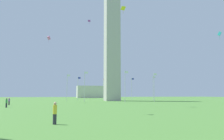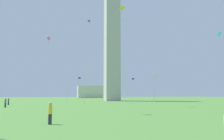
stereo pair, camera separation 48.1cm
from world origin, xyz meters
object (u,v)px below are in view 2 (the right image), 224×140
(flagpole_se, at_px, (78,87))
(kite_cyan_box, at_px, (219,34))
(person_yellow_shirt, at_px, (50,113))
(person_green_shirt, at_px, (5,103))
(obelisk_monument, at_px, (112,37))
(flagpole_n, at_px, (153,87))
(distant_building, at_px, (91,92))
(person_purple_shirt, at_px, (9,101))
(kite_yellow_diamond, at_px, (122,8))
(kite_pink_box, at_px, (49,38))
(kite_purple_diamond, at_px, (89,21))
(flagpole_s, at_px, (67,86))
(flagpole_nw, at_px, (154,86))
(flagpole_e, at_px, (104,88))
(flagpole_sw, at_px, (84,85))
(flagpole_ne, at_px, (132,88))
(flagpole_w, at_px, (125,85))

(flagpole_se, relative_size, kite_cyan_box, 4.90)
(person_yellow_shirt, xyz_separation_m, person_green_shirt, (-8.67, 25.46, -0.01))
(obelisk_monument, bearing_deg, person_green_shirt, -128.12)
(person_yellow_shirt, height_order, kite_cyan_box, kite_cyan_box)
(flagpole_n, xyz_separation_m, distant_building, (-13.77, 73.29, -1.06))
(flagpole_n, bearing_deg, person_purple_shirt, -150.47)
(person_green_shirt, xyz_separation_m, kite_yellow_diamond, (22.01, 0.19, 19.70))
(person_purple_shirt, bearing_deg, obelisk_monument, 11.52)
(kite_pink_box, bearing_deg, flagpole_se, 63.46)
(flagpole_se, bearing_deg, kite_pink_box, -116.54)
(person_purple_shirt, bearing_deg, kite_purple_diamond, 17.07)
(flagpole_s, relative_size, flagpole_nw, 1.00)
(flagpole_se, xyz_separation_m, flagpole_s, (-4.76, -11.49, 0.00))
(flagpole_n, height_order, distant_building, flagpole_n)
(flagpole_e, bearing_deg, kite_yellow_diamond, -96.97)
(flagpole_sw, bearing_deg, kite_purple_diamond, 73.46)
(flagpole_e, bearing_deg, obelisk_monument, -90.18)
(flagpole_n, bearing_deg, kite_pink_box, -164.75)
(person_yellow_shirt, relative_size, person_green_shirt, 1.01)
(flagpole_se, xyz_separation_m, flagpole_nw, (22.97, -22.97, 0.00))
(flagpole_n, height_order, flagpole_sw, same)
(kite_purple_diamond, bearing_deg, flagpole_n, 9.53)
(flagpole_s, xyz_separation_m, person_yellow_shirt, (-3.47, -61.57, -4.26))
(flagpole_nw, xyz_separation_m, kite_pink_box, (-33.98, 0.93, 14.35))
(flagpole_ne, relative_size, person_yellow_shirt, 5.42)
(kite_pink_box, bearing_deg, flagpole_sw, -4.82)
(kite_yellow_diamond, xyz_separation_m, kite_purple_diamond, (-2.98, 31.63, 7.36))
(flagpole_sw, relative_size, distant_building, 0.52)
(kite_yellow_diamond, xyz_separation_m, distant_building, (8.85, 109.21, -16.49))
(flagpole_sw, relative_size, person_purple_shirt, 5.77)
(flagpole_e, relative_size, person_purple_shirt, 5.77)
(kite_pink_box, bearing_deg, obelisk_monument, 25.19)
(flagpole_ne, bearing_deg, flagpole_n, -67.50)
(flagpole_ne, relative_size, kite_pink_box, 4.35)
(flagpole_n, bearing_deg, flagpole_nw, -112.50)
(obelisk_monument, relative_size, person_green_shirt, 27.67)
(flagpole_s, distance_m, person_yellow_shirt, 61.82)
(obelisk_monument, distance_m, person_yellow_shirt, 68.63)
(kite_purple_diamond, bearing_deg, flagpole_ne, 37.14)
(flagpole_w, height_order, kite_purple_diamond, kite_purple_diamond)
(flagpole_e, height_order, kite_yellow_diamond, kite_yellow_diamond)
(flagpole_e, xyz_separation_m, kite_cyan_box, (17.74, -51.69, 11.63))
(kite_pink_box, bearing_deg, person_green_shirt, -102.98)
(flagpole_n, distance_m, person_yellow_shirt, 71.43)
(flagpole_w, relative_size, person_green_shirt, 5.46)
(flagpole_nw, height_order, kite_cyan_box, kite_cyan_box)
(flagpole_n, relative_size, person_purple_shirt, 5.77)
(flagpole_se, distance_m, flagpole_s, 12.43)
(person_yellow_shirt, height_order, kite_pink_box, kite_pink_box)
(flagpole_nw, xyz_separation_m, person_yellow_shirt, (-31.20, -50.09, -4.26))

